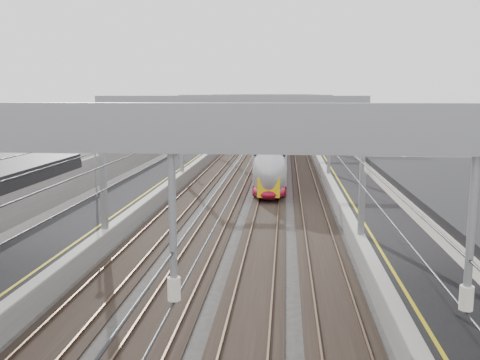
# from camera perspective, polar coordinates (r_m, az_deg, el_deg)

# --- Properties ---
(platform_left) EXTENTS (4.00, 120.00, 1.00)m
(platform_left) POSITION_cam_1_polar(r_m,az_deg,el_deg) (50.00, -7.44, 0.84)
(platform_left) COLOR black
(platform_left) RESTS_ON ground
(platform_right) EXTENTS (4.00, 120.00, 1.00)m
(platform_right) POSITION_cam_1_polar(r_m,az_deg,el_deg) (49.14, 11.11, 0.60)
(platform_right) COLOR black
(platform_right) RESTS_ON ground
(tracks) EXTENTS (11.40, 140.00, 0.20)m
(tracks) POSITION_cam_1_polar(r_m,az_deg,el_deg) (48.99, 1.75, 0.21)
(tracks) COLOR black
(tracks) RESTS_ON ground
(overhead_line) EXTENTS (13.00, 140.00, 6.60)m
(overhead_line) POSITION_cam_1_polar(r_m,az_deg,el_deg) (55.02, 2.17, 7.57)
(overhead_line) COLOR gray
(overhead_line) RESTS_ON platform_left
(overbridge) EXTENTS (22.00, 2.20, 6.90)m
(overbridge) POSITION_cam_1_polar(r_m,az_deg,el_deg) (103.38, 3.48, 7.85)
(overbridge) COLOR slate
(overbridge) RESTS_ON ground
(wall_left) EXTENTS (0.30, 120.00, 3.20)m
(wall_left) POSITION_cam_1_polar(r_m,az_deg,el_deg) (50.63, -11.01, 2.11)
(wall_left) COLOR slate
(wall_left) RESTS_ON ground
(wall_right) EXTENTS (0.30, 120.00, 3.20)m
(wall_right) POSITION_cam_1_polar(r_m,az_deg,el_deg) (49.44, 14.84, 1.81)
(wall_right) COLOR slate
(wall_right) RESTS_ON ground
(train) EXTENTS (2.51, 45.71, 3.97)m
(train) POSITION_cam_1_polar(r_m,az_deg,el_deg) (58.15, 3.76, 3.52)
(train) COLOR maroon
(train) RESTS_ON ground
(signal_green) EXTENTS (0.32, 0.32, 3.48)m
(signal_green) POSITION_cam_1_polar(r_m,az_deg,el_deg) (70.24, -1.52, 4.88)
(signal_green) COLOR black
(signal_green) RESTS_ON ground
(signal_red_near) EXTENTS (0.32, 0.32, 3.48)m
(signal_red_near) POSITION_cam_1_polar(r_m,az_deg,el_deg) (75.53, 5.34, 5.15)
(signal_red_near) COLOR black
(signal_red_near) RESTS_ON ground
(signal_red_far) EXTENTS (0.32, 0.32, 3.48)m
(signal_red_far) POSITION_cam_1_polar(r_m,az_deg,el_deg) (71.22, 7.14, 4.87)
(signal_red_far) COLOR black
(signal_red_far) RESTS_ON ground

